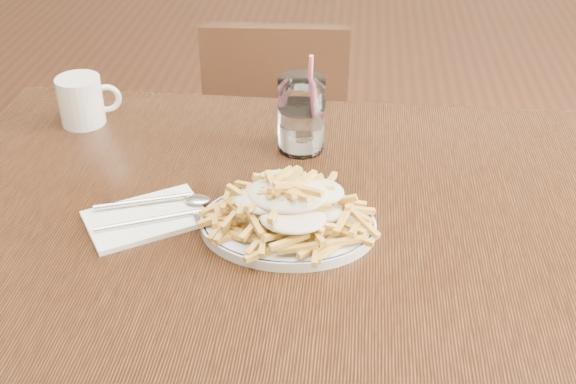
# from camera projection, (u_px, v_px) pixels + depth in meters

# --- Properties ---
(table) EXTENTS (1.20, 0.80, 0.75)m
(table) POSITION_uv_depth(u_px,v_px,m) (284.00, 247.00, 1.21)
(table) COLOR black
(table) RESTS_ON ground
(chair_far) EXTENTS (0.39, 0.39, 0.79)m
(chair_far) POSITION_uv_depth(u_px,v_px,m) (277.00, 134.00, 2.00)
(chair_far) COLOR black
(chair_far) RESTS_ON ground
(fries_plate) EXTENTS (0.33, 0.31, 0.02)m
(fries_plate) POSITION_uv_depth(u_px,v_px,m) (288.00, 225.00, 1.11)
(fries_plate) COLOR white
(fries_plate) RESTS_ON table
(loaded_fries) EXTENTS (0.25, 0.20, 0.07)m
(loaded_fries) POSITION_uv_depth(u_px,v_px,m) (288.00, 200.00, 1.09)
(loaded_fries) COLOR gold
(loaded_fries) RESTS_ON fries_plate
(napkin) EXTENTS (0.22, 0.20, 0.01)m
(napkin) POSITION_uv_depth(u_px,v_px,m) (146.00, 218.00, 1.14)
(napkin) COLOR white
(napkin) RESTS_ON table
(cutlery) EXTENTS (0.21, 0.15, 0.01)m
(cutlery) POSITION_uv_depth(u_px,v_px,m) (146.00, 211.00, 1.14)
(cutlery) COLOR silver
(cutlery) RESTS_ON napkin
(water_glass) EXTENTS (0.08, 0.08, 0.19)m
(water_glass) POSITION_uv_depth(u_px,v_px,m) (301.00, 119.00, 1.30)
(water_glass) COLOR white
(water_glass) RESTS_ON table
(coffee_mug) EXTENTS (0.12, 0.08, 0.09)m
(coffee_mug) POSITION_uv_depth(u_px,v_px,m) (82.00, 101.00, 1.39)
(coffee_mug) COLOR white
(coffee_mug) RESTS_ON table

